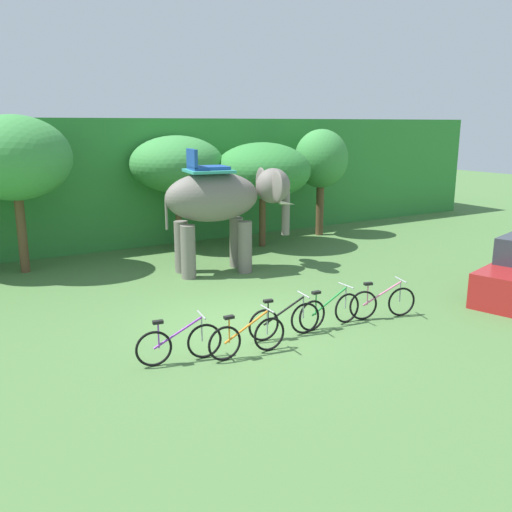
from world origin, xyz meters
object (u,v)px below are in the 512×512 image
object	(u,v)px
bike_pink	(382,302)
tree_far_left	(263,171)
tree_center	(14,158)
tree_far_right	(177,164)
bike_black	(285,320)
bike_purple	(179,343)
bike_orange	(247,337)
bike_green	(330,310)
tree_center_left	(321,160)
elephant	(223,201)

from	to	relation	value
bike_pink	tree_far_left	bearing A→B (deg)	78.21
tree_center	tree_far_right	xyz separation A→B (m)	(5.53, 0.82, -0.43)
tree_far_right	bike_black	bearing A→B (deg)	-99.71
bike_purple	bike_orange	distance (m)	1.34
bike_green	tree_far_left	bearing A→B (deg)	68.57
tree_center_left	bike_green	bearing A→B (deg)	-126.15
tree_far_right	elephant	distance (m)	4.00
bike_green	elephant	bearing A→B (deg)	87.84
tree_center	elephant	xyz separation A→B (m)	(5.35, -3.08, -1.29)
tree_far_right	elephant	size ratio (longest dim) A/B	0.97
elephant	bike_green	xyz separation A→B (m)	(-0.21, -5.55, -1.82)
tree_center_left	elephant	size ratio (longest dim) A/B	1.01
tree_center	bike_orange	world-z (taller)	tree_center
bike_orange	bike_pink	size ratio (longest dim) A/B	1.03
bike_black	bike_orange	bearing A→B (deg)	-160.15
bike_pink	tree_far_right	bearing A→B (deg)	96.21
bike_green	bike_pink	world-z (taller)	same
elephant	tree_center	bearing A→B (deg)	150.04
tree_center	bike_black	world-z (taller)	tree_center
tree_far_left	bike_black	distance (m)	9.45
tree_center_left	bike_purple	bearing A→B (deg)	-139.11
tree_far_right	bike_green	bearing A→B (deg)	-92.34
bike_pink	bike_black	bearing A→B (deg)	176.14
tree_far_right	tree_center_left	xyz separation A→B (m)	(5.92, -0.82, 0.02)
tree_far_right	elephant	world-z (taller)	tree_far_right
tree_center	elephant	size ratio (longest dim) A/B	1.13
bike_black	elephant	bearing A→B (deg)	75.44
elephant	bike_orange	bearing A→B (deg)	-113.65
bike_pink	bike_green	bearing A→B (deg)	172.77
tree_center	bike_green	world-z (taller)	tree_center
bike_purple	bike_pink	distance (m)	5.12
bike_purple	bike_black	size ratio (longest dim) A/B	1.00
tree_center	bike_green	bearing A→B (deg)	-59.21
tree_center_left	elephant	world-z (taller)	tree_center_left
tree_far_right	bike_green	size ratio (longest dim) A/B	2.39
bike_orange	bike_black	distance (m)	1.25
elephant	bike_green	distance (m)	5.84
tree_center_left	bike_pink	world-z (taller)	tree_center_left
elephant	bike_black	bearing A→B (deg)	-104.56
tree_far_left	bike_pink	world-z (taller)	tree_far_left
bike_purple	tree_center_left	bearing A→B (deg)	40.89
tree_center	bike_black	bearing A→B (deg)	-65.62
tree_center	tree_center_left	world-z (taller)	tree_center
tree_center	bike_orange	size ratio (longest dim) A/B	2.79
tree_far_right	tree_center_left	size ratio (longest dim) A/B	0.95
tree_far_left	bike_purple	xyz separation A→B (m)	(-6.83, -8.03, -2.43)
elephant	bike_black	distance (m)	6.01
tree_center	tree_far_right	world-z (taller)	tree_center
bike_orange	bike_green	xyz separation A→B (m)	(2.41, 0.43, 0.00)
bike_black	bike_green	distance (m)	1.23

